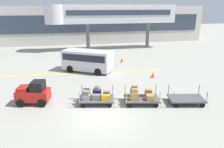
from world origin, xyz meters
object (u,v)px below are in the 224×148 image
baggage_cart_lead (95,96)px  baggage_cart_tail (186,99)px  baggage_cart_middle (141,96)px  shuttle_van (87,59)px  baggage_tug (34,93)px  safety_cone_far (122,60)px  safety_cone_near (153,75)px

baggage_cart_lead → baggage_cart_tail: baggage_cart_lead is taller
baggage_cart_middle → shuttle_van: bearing=108.3°
baggage_tug → baggage_cart_lead: size_ratio=0.74×
baggage_cart_middle → safety_cone_far: 11.08m
baggage_cart_tail → safety_cone_near: bearing=90.6°
baggage_cart_lead → baggage_cart_middle: baggage_cart_middle is taller
safety_cone_near → baggage_tug: bearing=-160.4°
baggage_tug → baggage_cart_tail: size_ratio=0.74×
baggage_cart_tail → shuttle_van: 10.56m
baggage_cart_tail → safety_cone_near: baggage_cart_tail is taller
baggage_cart_tail → safety_cone_far: (-1.44, 11.62, -0.07)m
baggage_cart_tail → safety_cone_far: baggage_cart_tail is taller
baggage_cart_middle → baggage_cart_tail: bearing=-12.3°
baggage_tug → baggage_cart_lead: 4.09m
baggage_cart_middle → safety_cone_near: bearing=59.4°
baggage_tug → shuttle_van: 8.00m
baggage_cart_lead → safety_cone_far: size_ratio=5.61×
shuttle_van → safety_cone_far: shuttle_van is taller
baggage_tug → safety_cone_far: size_ratio=4.15×
safety_cone_near → baggage_cart_tail: bearing=-89.4°
baggage_cart_tail → baggage_tug: bearing=168.1°
shuttle_van → safety_cone_far: size_ratio=9.25×
baggage_cart_tail → safety_cone_near: size_ratio=5.61×
safety_cone_near → baggage_cart_middle: bearing=-120.6°
baggage_cart_lead → safety_cone_near: bearing=36.5°
baggage_tug → baggage_cart_lead: (4.00, -0.83, -0.21)m
baggage_tug → baggage_cart_tail: baggage_tug is taller
safety_cone_near → safety_cone_far: same height
shuttle_van → safety_cone_near: (5.63, -3.25, -0.96)m
baggage_cart_tail → baggage_cart_lead: bearing=168.1°
baggage_cart_lead → shuttle_van: 7.63m
baggage_cart_middle → baggage_cart_lead: bearing=168.5°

